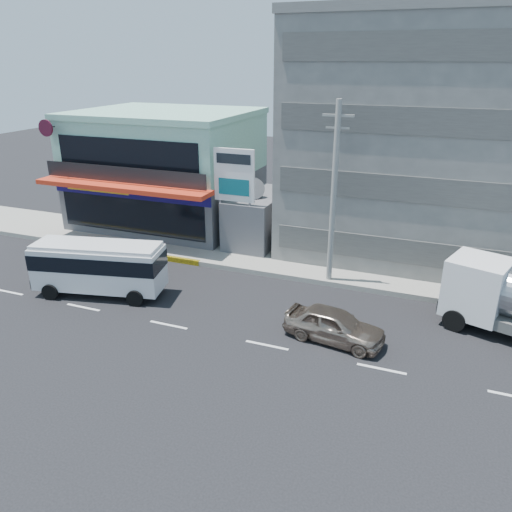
{
  "coord_description": "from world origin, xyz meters",
  "views": [
    {
      "loc": [
        11.46,
        -17.96,
        11.84
      ],
      "look_at": [
        2.66,
        4.68,
        2.2
      ],
      "focal_mm": 35.0,
      "sensor_mm": 36.0,
      "label": 1
    }
  ],
  "objects": [
    {
      "name": "ground",
      "position": [
        0.0,
        0.0,
        0.0
      ],
      "size": [
        120.0,
        120.0,
        0.0
      ],
      "primitive_type": "plane",
      "color": "black",
      "rests_on": "ground"
    },
    {
      "name": "sidewalk",
      "position": [
        5.0,
        9.5,
        0.15
      ],
      "size": [
        70.0,
        5.0,
        0.3
      ],
      "primitive_type": "cube",
      "color": "gray",
      "rests_on": "ground"
    },
    {
      "name": "shop_building",
      "position": [
        -8.0,
        13.95,
        4.0
      ],
      "size": [
        12.4,
        11.7,
        8.0
      ],
      "color": "#4C4C51",
      "rests_on": "ground"
    },
    {
      "name": "concrete_building",
      "position": [
        10.0,
        15.0,
        7.0
      ],
      "size": [
        16.0,
        12.0,
        14.0
      ],
      "primitive_type": "cube",
      "color": "gray",
      "rests_on": "ground"
    },
    {
      "name": "gap_structure",
      "position": [
        0.0,
        12.0,
        1.75
      ],
      "size": [
        3.0,
        6.0,
        3.5
      ],
      "primitive_type": "cube",
      "color": "#4C4C51",
      "rests_on": "ground"
    },
    {
      "name": "satellite_dish",
      "position": [
        0.0,
        11.0,
        3.58
      ],
      "size": [
        1.5,
        1.5,
        0.15
      ],
      "primitive_type": "cylinder",
      "color": "slate",
      "rests_on": "gap_structure"
    },
    {
      "name": "billboard",
      "position": [
        -0.5,
        9.2,
        4.93
      ],
      "size": [
        2.6,
        0.18,
        6.9
      ],
      "color": "gray",
      "rests_on": "ground"
    },
    {
      "name": "utility_pole_near",
      "position": [
        6.0,
        7.4,
        5.15
      ],
      "size": [
        1.6,
        0.3,
        10.0
      ],
      "color": "#999993",
      "rests_on": "ground"
    },
    {
      "name": "minibus",
      "position": [
        -5.11,
        1.68,
        1.71
      ],
      "size": [
        7.17,
        3.6,
        2.87
      ],
      "color": "silver",
      "rests_on": "ground"
    },
    {
      "name": "sedan",
      "position": [
        7.64,
        1.5,
        0.77
      ],
      "size": [
        4.75,
        2.49,
        1.54
      ],
      "primitive_type": "imported",
      "rotation": [
        0.0,
        0.0,
        1.42
      ],
      "color": "gray",
      "rests_on": "ground"
    },
    {
      "name": "motorcycle_rider",
      "position": [
        -4.37,
        4.76,
        0.71
      ],
      "size": [
        1.72,
        0.7,
        2.16
      ],
      "color": "#5D0D13",
      "rests_on": "ground"
    }
  ]
}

